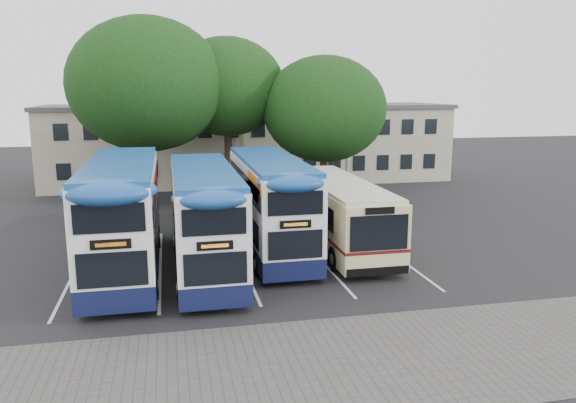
{
  "coord_description": "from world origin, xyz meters",
  "views": [
    {
      "loc": [
        -6.73,
        -18.83,
        7.54
      ],
      "look_at": [
        -1.6,
        5.0,
        2.59
      ],
      "focal_mm": 35.0,
      "sensor_mm": 36.0,
      "label": 1
    }
  ],
  "objects_px": {
    "lamp_post": "(348,123)",
    "bus_dd_left": "(124,211)",
    "tree_left": "(147,84)",
    "bus_single": "(337,209)",
    "tree_mid": "(227,87)",
    "tree_right": "(324,109)",
    "bus_dd_mid": "(204,214)",
    "bus_dd_right": "(270,200)"
  },
  "relations": [
    {
      "from": "tree_left",
      "to": "tree_right",
      "type": "xyz_separation_m",
      "value": [
        11.13,
        -0.92,
        -1.56
      ]
    },
    {
      "from": "tree_right",
      "to": "bus_dd_mid",
      "type": "relative_size",
      "value": 0.92
    },
    {
      "from": "tree_right",
      "to": "bus_single",
      "type": "xyz_separation_m",
      "value": [
        -2.19,
        -10.24,
        -4.36
      ]
    },
    {
      "from": "lamp_post",
      "to": "bus_single",
      "type": "relative_size",
      "value": 0.84
    },
    {
      "from": "tree_mid",
      "to": "bus_dd_mid",
      "type": "relative_size",
      "value": 1.04
    },
    {
      "from": "tree_left",
      "to": "tree_mid",
      "type": "xyz_separation_m",
      "value": [
        5.08,
        1.32,
        -0.14
      ]
    },
    {
      "from": "tree_right",
      "to": "bus_dd_right",
      "type": "xyz_separation_m",
      "value": [
        -5.5,
        -10.37,
        -3.76
      ]
    },
    {
      "from": "bus_dd_mid",
      "to": "tree_right",
      "type": "bearing_deg",
      "value": 55.42
    },
    {
      "from": "bus_dd_right",
      "to": "tree_mid",
      "type": "bearing_deg",
      "value": 92.52
    },
    {
      "from": "lamp_post",
      "to": "bus_dd_mid",
      "type": "xyz_separation_m",
      "value": [
        -11.36,
        -15.9,
        -2.69
      ]
    },
    {
      "from": "lamp_post",
      "to": "tree_right",
      "type": "height_order",
      "value": "tree_right"
    },
    {
      "from": "lamp_post",
      "to": "bus_dd_right",
      "type": "xyz_separation_m",
      "value": [
        -8.18,
        -13.67,
        -2.66
      ]
    },
    {
      "from": "tree_mid",
      "to": "bus_single",
      "type": "relative_size",
      "value": 1.0
    },
    {
      "from": "bus_dd_left",
      "to": "bus_dd_mid",
      "type": "height_order",
      "value": "bus_dd_left"
    },
    {
      "from": "tree_mid",
      "to": "bus_dd_mid",
      "type": "xyz_separation_m",
      "value": [
        -2.63,
        -14.83,
        -5.2
      ]
    },
    {
      "from": "bus_dd_mid",
      "to": "bus_single",
      "type": "relative_size",
      "value": 0.97
    },
    {
      "from": "tree_mid",
      "to": "bus_dd_left",
      "type": "bearing_deg",
      "value": -112.47
    },
    {
      "from": "bus_dd_mid",
      "to": "bus_dd_left",
      "type": "bearing_deg",
      "value": 169.53
    },
    {
      "from": "bus_dd_right",
      "to": "bus_dd_left",
      "type": "bearing_deg",
      "value": -165.85
    },
    {
      "from": "tree_right",
      "to": "bus_single",
      "type": "height_order",
      "value": "tree_right"
    },
    {
      "from": "tree_right",
      "to": "bus_single",
      "type": "distance_m",
      "value": 11.34
    },
    {
      "from": "lamp_post",
      "to": "bus_dd_left",
      "type": "height_order",
      "value": "lamp_post"
    },
    {
      "from": "bus_dd_left",
      "to": "bus_dd_mid",
      "type": "bearing_deg",
      "value": -10.47
    },
    {
      "from": "bus_dd_left",
      "to": "tree_mid",
      "type": "bearing_deg",
      "value": 67.53
    },
    {
      "from": "bus_dd_mid",
      "to": "bus_single",
      "type": "distance_m",
      "value": 6.92
    },
    {
      "from": "tree_mid",
      "to": "tree_right",
      "type": "height_order",
      "value": "tree_mid"
    },
    {
      "from": "tree_left",
      "to": "bus_single",
      "type": "relative_size",
      "value": 1.1
    },
    {
      "from": "tree_left",
      "to": "bus_dd_left",
      "type": "xyz_separation_m",
      "value": [
        -0.81,
        -12.91,
        -5.19
      ]
    },
    {
      "from": "tree_mid",
      "to": "tree_right",
      "type": "xyz_separation_m",
      "value": [
        6.05,
        -2.24,
        -1.41
      ]
    },
    {
      "from": "lamp_post",
      "to": "tree_left",
      "type": "relative_size",
      "value": 0.76
    },
    {
      "from": "tree_left",
      "to": "bus_dd_mid",
      "type": "relative_size",
      "value": 1.14
    },
    {
      "from": "bus_dd_mid",
      "to": "bus_single",
      "type": "height_order",
      "value": "bus_dd_mid"
    },
    {
      "from": "bus_single",
      "to": "bus_dd_left",
      "type": "bearing_deg",
      "value": -169.83
    },
    {
      "from": "tree_mid",
      "to": "tree_right",
      "type": "bearing_deg",
      "value": -20.3
    },
    {
      "from": "bus_dd_left",
      "to": "tree_right",
      "type": "bearing_deg",
      "value": 45.12
    },
    {
      "from": "tree_mid",
      "to": "bus_single",
      "type": "height_order",
      "value": "tree_mid"
    },
    {
      "from": "tree_left",
      "to": "tree_right",
      "type": "relative_size",
      "value": 1.23
    },
    {
      "from": "bus_dd_left",
      "to": "bus_single",
      "type": "distance_m",
      "value": 9.93
    },
    {
      "from": "bus_dd_mid",
      "to": "bus_dd_right",
      "type": "xyz_separation_m",
      "value": [
        3.18,
        2.23,
        0.03
      ]
    },
    {
      "from": "bus_dd_right",
      "to": "bus_single",
      "type": "xyz_separation_m",
      "value": [
        3.31,
        0.13,
        -0.6
      ]
    },
    {
      "from": "tree_left",
      "to": "bus_dd_left",
      "type": "relative_size",
      "value": 1.07
    },
    {
      "from": "tree_left",
      "to": "tree_right",
      "type": "bearing_deg",
      "value": -4.74
    }
  ]
}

